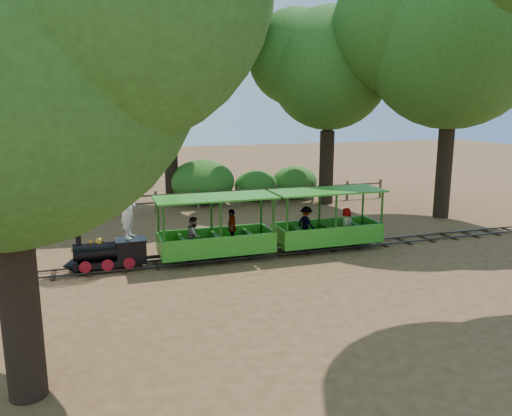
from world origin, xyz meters
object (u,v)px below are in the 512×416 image
object	(u,v)px
carriage_front	(215,236)
fence	(218,196)
carriage_rear	(325,227)
locomotive	(103,218)

from	to	relation	value
carriage_front	fence	size ratio (longest dim) A/B	0.21
carriage_front	carriage_rear	xyz separation A→B (m)	(3.90, -0.00, -0.00)
locomotive	carriage_rear	bearing A→B (deg)	-0.77
carriage_rear	locomotive	bearing A→B (deg)	179.23
fence	carriage_rear	bearing A→B (deg)	-77.32
carriage_front	fence	distance (m)	8.29
carriage_rear	carriage_front	bearing A→B (deg)	179.98
carriage_front	locomotive	bearing A→B (deg)	178.36
carriage_rear	fence	distance (m)	8.22
carriage_rear	fence	size ratio (longest dim) A/B	0.21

